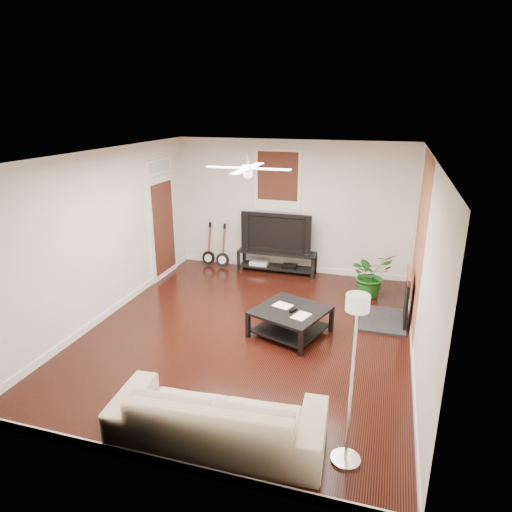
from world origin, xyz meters
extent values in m
cube|color=black|center=(0.00, 0.00, 0.00)|extent=(5.00, 6.00, 0.01)
cube|color=white|center=(0.00, 0.00, 2.80)|extent=(5.00, 6.00, 0.01)
cube|color=silver|center=(0.00, 3.00, 1.40)|extent=(5.00, 0.01, 2.80)
cube|color=silver|center=(0.00, -3.00, 1.40)|extent=(5.00, 0.01, 2.80)
cube|color=silver|center=(-2.50, 0.00, 1.40)|extent=(0.01, 6.00, 2.80)
cube|color=silver|center=(2.50, 0.00, 1.40)|extent=(0.01, 6.00, 2.80)
cube|color=#9D4932|center=(2.49, 1.00, 1.40)|extent=(0.02, 2.20, 2.80)
cube|color=black|center=(2.20, 1.00, 0.46)|extent=(0.80, 1.10, 0.92)
cube|color=#34160E|center=(-0.30, 2.97, 1.95)|extent=(1.00, 0.06, 1.30)
cube|color=white|center=(-2.46, 1.90, 1.25)|extent=(0.08, 1.00, 2.50)
cube|color=black|center=(-0.24, 2.78, 0.24)|extent=(1.68, 0.45, 0.47)
imported|color=black|center=(-0.24, 2.80, 0.90)|extent=(1.51, 0.20, 0.87)
cube|color=black|center=(0.65, 0.11, 0.21)|extent=(1.30, 1.30, 0.43)
imported|color=tan|center=(0.44, -2.47, 0.33)|extent=(2.33, 1.05, 0.66)
imported|color=#1C5F1B|center=(1.76, 2.02, 0.43)|extent=(1.03, 1.01, 0.86)
camera|label=1|loc=(1.98, -6.20, 3.46)|focal=31.73mm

